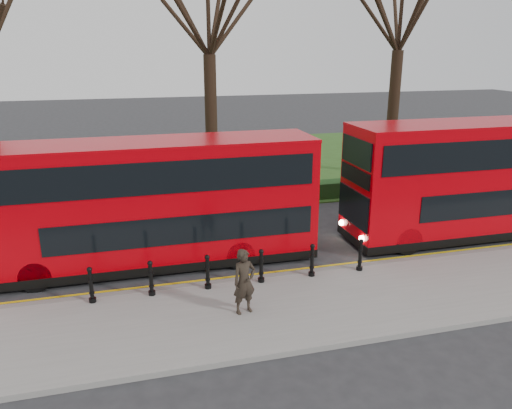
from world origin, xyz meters
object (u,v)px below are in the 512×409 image
object	(u,v)px
bollard_row	(235,269)
pedestrian	(244,282)
bus_lead	(155,204)
bus_rear	(487,179)

from	to	relation	value
bollard_row	pedestrian	xyz separation A→B (m)	(-0.10, -1.61, 0.39)
bus_lead	bus_rear	bearing A→B (deg)	-1.40
bus_lead	bus_rear	world-z (taller)	bus_rear
bollard_row	bus_rear	world-z (taller)	bus_rear
pedestrian	bus_lead	bearing A→B (deg)	100.38
pedestrian	bus_rear	bearing A→B (deg)	4.98
bollard_row	bus_rear	bearing A→B (deg)	11.93
bollard_row	bus_rear	size ratio (longest dim) A/B	0.76
bus_rear	pedestrian	distance (m)	11.04
bus_rear	bollard_row	bearing A→B (deg)	-168.07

